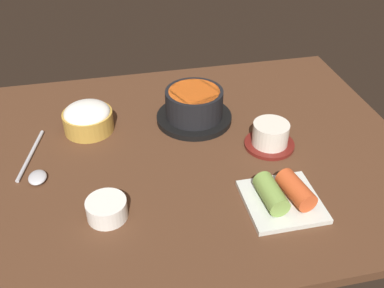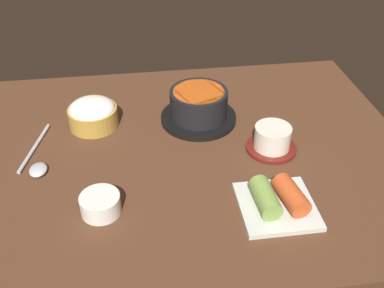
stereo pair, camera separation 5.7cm
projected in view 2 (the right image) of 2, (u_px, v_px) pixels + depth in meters
The scene contains 7 objects.
dining_table at pixel (182, 154), 96.83cm from camera, with size 100.00×76.00×2.00cm, color #4C2D1C.
stone_pot at pixel (199, 107), 103.66cm from camera, with size 17.88×17.88×7.92cm.
rice_bowl at pixel (93, 113), 102.18cm from camera, with size 11.34×11.34×6.63cm.
tea_cup_with_saucer at pixel (272, 139), 94.98cm from camera, with size 10.99×10.99×5.73cm.
kimchi_plate at pixel (277, 201), 80.88cm from camera, with size 13.84×13.84×4.91cm.
side_bowl_near at pixel (100, 204), 80.11cm from camera, with size 7.37×7.37×3.69cm.
spoon at pixel (37, 162), 92.08cm from camera, with size 6.13×19.15×1.35cm.
Camera 2 is at (-8.33, -76.24, 60.19)cm, focal length 41.42 mm.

